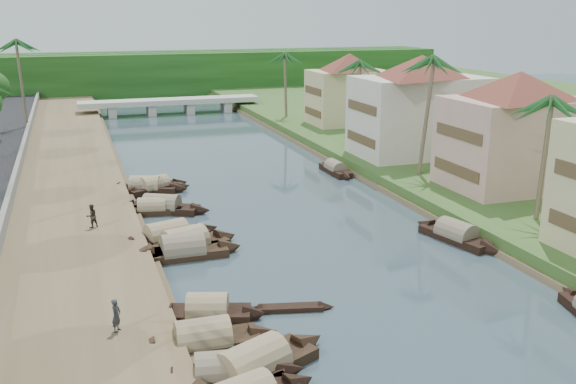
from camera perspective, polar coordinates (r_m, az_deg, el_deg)
name	(u,v)px	position (r m, az deg, el deg)	size (l,w,h in m)	color
ground	(370,298)	(36.88, 7.30, -9.31)	(220.00, 220.00, 0.00)	#32434B
left_bank	(67,216)	(52.11, -19.03, -2.06)	(10.00, 180.00, 0.80)	brown
right_bank	(460,177)	(62.22, 15.04, 1.26)	(16.00, 180.00, 1.20)	#325321
retaining_wall	(7,210)	(52.09, -23.73, -1.45)	(0.40, 180.00, 1.10)	slate
treeline	(147,73)	(131.25, -12.39, 10.27)	(120.00, 14.00, 8.00)	#13350E
bridge	(170,103)	(103.90, -10.44, 7.78)	(28.00, 4.00, 2.40)	#A5A59B
building_mid	(516,129)	(56.95, 19.59, 5.30)	(14.11, 14.11, 9.70)	tan
building_far	(420,105)	(67.78, 11.63, 7.62)	(15.59, 15.59, 10.20)	beige
building_distant	(349,88)	(85.95, 5.43, 9.16)	(12.62, 12.62, 9.20)	#C1B681
sampan_2	(252,368)	(29.28, -3.20, -15.33)	(8.92, 5.40, 2.35)	black
sampan_3	(224,374)	(28.97, -5.71, -15.78)	(7.46, 2.71, 2.00)	black
sampan_4	(203,341)	(31.58, -7.56, -12.98)	(7.67, 2.05, 2.18)	black
sampan_5	(208,312)	(34.27, -7.15, -10.56)	(6.45, 3.43, 2.04)	black
sampan_6	(183,251)	(42.70, -9.30, -5.22)	(8.05, 2.17, 2.38)	black
sampan_7	(167,237)	(45.61, -10.74, -3.93)	(8.44, 3.95, 2.21)	black
sampan_8	(185,246)	(43.69, -9.13, -4.72)	(8.39, 4.41, 2.50)	black
sampan_9	(162,207)	(52.53, -11.16, -1.33)	(8.05, 5.40, 2.12)	black
sampan_10	(152,209)	(52.19, -11.97, -1.49)	(6.60, 2.63, 1.84)	black
sampan_11	(154,187)	(58.60, -11.78, 0.41)	(7.07, 4.06, 2.04)	black
sampan_12	(148,188)	(58.63, -12.35, 0.38)	(7.77, 1.87, 1.88)	black
sampan_13	(145,188)	(58.69, -12.57, 0.39)	(7.85, 4.19, 2.14)	black
sampan_15	(457,235)	(46.58, 14.75, -3.76)	(3.53, 8.12, 2.15)	black
sampan_16	(335,169)	(64.20, 4.23, 2.02)	(1.58, 7.17, 1.81)	black
canoe_1	(291,309)	(35.12, 0.23, -10.32)	(4.85, 1.88, 0.78)	black
canoe_2	(141,214)	(52.07, -12.97, -1.94)	(6.07, 1.30, 0.88)	black
palm_1	(549,102)	(47.70, 22.21, 7.40)	(3.20, 3.20, 10.13)	brown
palm_2	(427,61)	(58.71, 12.26, 11.28)	(3.20, 3.20, 11.97)	brown
palm_3	(358,64)	(73.88, 6.20, 11.24)	(3.20, 3.20, 10.48)	brown
palm_7	(286,56)	(91.05, -0.19, 12.00)	(3.20, 3.20, 10.24)	brown
palm_8	(18,43)	(88.27, -22.89, 12.08)	(3.20, 3.20, 12.24)	brown
tree_6	(459,105)	(70.85, 14.96, 7.48)	(4.95, 4.95, 6.97)	#443427
person_near	(116,315)	(32.04, -15.02, -10.55)	(0.60, 0.39, 1.65)	#292B31
person_far	(92,216)	(47.34, -17.06, -2.05)	(0.83, 0.65, 1.70)	#2B261E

